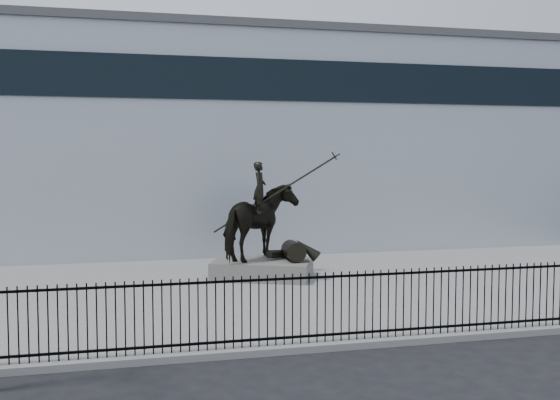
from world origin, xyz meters
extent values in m
plane|color=black|center=(0.00, 0.00, 0.00)|extent=(120.00, 120.00, 0.00)
cube|color=gray|center=(0.00, 7.00, 0.07)|extent=(30.00, 12.00, 0.15)
cube|color=#B4BCC4|center=(0.00, 20.00, 4.50)|extent=(44.00, 14.00, 9.00)
cube|color=black|center=(0.00, 1.25, 0.30)|extent=(22.00, 0.05, 0.05)
cube|color=black|center=(0.00, 1.25, 1.55)|extent=(22.00, 0.05, 0.05)
cube|color=black|center=(0.00, 1.25, 0.90)|extent=(22.00, 0.03, 1.50)
cube|color=#53504C|center=(0.08, 8.69, 0.44)|extent=(3.66, 3.14, 0.58)
imported|color=black|center=(0.08, 8.69, 1.95)|extent=(2.86, 3.05, 2.45)
imported|color=black|center=(-0.01, 8.73, 3.07)|extent=(0.60, 0.71, 1.66)
cylinder|color=black|center=(0.39, 8.56, 2.82)|extent=(3.66, 1.58, 2.50)
camera|label=1|loc=(-4.43, -11.81, 4.14)|focal=42.00mm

